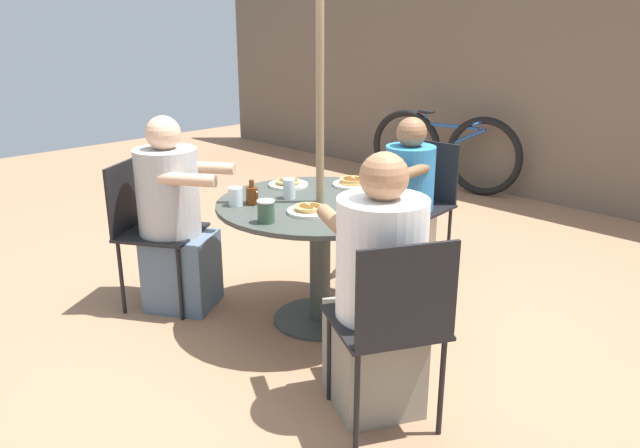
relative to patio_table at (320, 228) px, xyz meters
The scene contains 20 objects.
ground_plane 0.57m from the patio_table, ahead, with size 12.00×12.00×0.00m, color #9E7051.
back_fence 3.34m from the patio_table, 90.00° to the left, with size 10.00×0.06×1.95m, color brown.
patio_table is the anchor object (origin of this frame).
umbrella_pole 0.58m from the patio_table, ahead, with size 0.04×0.04×2.30m, color #846B4C.
patio_chair_north 1.07m from the patio_table, 147.82° to the right, with size 0.61×0.61×0.89m.
diner_north 0.89m from the patio_table, 147.82° to the right, with size 0.62×0.57×1.17m.
patio_chair_east 1.07m from the patio_table, 28.36° to the right, with size 0.60×0.60×0.89m.
diner_east 0.89m from the patio_table, 28.36° to the right, with size 0.59×0.55×1.19m.
patio_chair_south 1.07m from the patio_table, 94.95° to the left, with size 0.48×0.48×0.89m.
diner_south 0.90m from the patio_table, 94.95° to the left, with size 0.36×0.51×1.09m.
pancake_plate_a 0.27m from the patio_table, 59.63° to the right, with size 0.24×0.24×0.05m.
pancake_plate_b 0.43m from the patio_table, 164.99° to the left, with size 0.24×0.24×0.05m.
pancake_plate_c 0.37m from the patio_table, 44.18° to the left, with size 0.24×0.24×0.08m.
pancake_plate_d 0.43m from the patio_table, 105.85° to the left, with size 0.24×0.24×0.06m.
pancake_plate_e 0.41m from the patio_table, 12.84° to the right, with size 0.24×0.24×0.05m.
syrup_bottle 0.43m from the patio_table, 126.97° to the right, with size 0.09×0.07×0.14m.
coffee_cup 0.50m from the patio_table, 80.88° to the right, with size 0.09×0.09×0.11m.
drinking_glass_a 0.28m from the patio_table, 156.75° to the right, with size 0.07×0.07×0.11m, color silver.
drinking_glass_b 0.51m from the patio_table, 125.78° to the right, with size 0.08×0.08×0.10m, color silver.
bicycle 3.24m from the patio_table, 112.22° to the left, with size 1.63×0.48×0.80m.
Camera 1 is at (2.37, -2.34, 1.70)m, focal length 35.00 mm.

